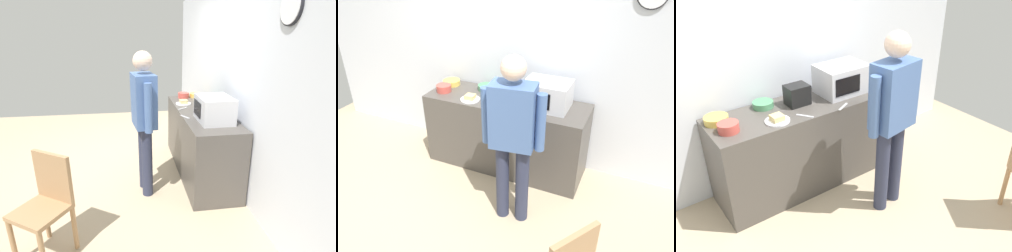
# 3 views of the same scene
# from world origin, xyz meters

# --- Properties ---
(back_wall) EXTENTS (5.40, 0.13, 2.60)m
(back_wall) POSITION_xyz_m (0.00, 1.60, 1.30)
(back_wall) COLOR silver
(back_wall) RESTS_ON ground_plane
(kitchen_counter) EXTENTS (1.93, 0.62, 0.91)m
(kitchen_counter) POSITION_xyz_m (0.25, 1.22, 0.46)
(kitchen_counter) COLOR #4C4742
(kitchen_counter) RESTS_ON ground_plane
(microwave) EXTENTS (0.50, 0.39, 0.30)m
(microwave) POSITION_xyz_m (0.74, 1.25, 1.06)
(microwave) COLOR silver
(microwave) RESTS_ON kitchen_counter
(sandwich_plate) EXTENTS (0.23, 0.23, 0.07)m
(sandwich_plate) POSITION_xyz_m (-0.13, 1.05, 0.93)
(sandwich_plate) COLOR white
(sandwich_plate) RESTS_ON kitchen_counter
(salad_bowl) EXTENTS (0.18, 0.18, 0.09)m
(salad_bowl) POSITION_xyz_m (-0.55, 1.14, 0.95)
(salad_bowl) COLOR #C64C42
(salad_bowl) RESTS_ON kitchen_counter
(cereal_bowl) EXTENTS (0.22, 0.22, 0.06)m
(cereal_bowl) POSITION_xyz_m (-0.57, 1.36, 0.94)
(cereal_bowl) COLOR gold
(cereal_bowl) RESTS_ON kitchen_counter
(mixing_bowl) EXTENTS (0.20, 0.20, 0.06)m
(mixing_bowl) POSITION_xyz_m (-0.10, 1.40, 0.94)
(mixing_bowl) COLOR #4C8E60
(mixing_bowl) RESTS_ON kitchen_counter
(toaster) EXTENTS (0.22, 0.18, 0.20)m
(toaster) POSITION_xyz_m (0.21, 1.27, 1.01)
(toaster) COLOR black
(toaster) RESTS_ON kitchen_counter
(fork_utensil) EXTENTS (0.11, 0.15, 0.01)m
(fork_utensil) POSITION_xyz_m (0.12, 0.99, 0.92)
(fork_utensil) COLOR silver
(fork_utensil) RESTS_ON kitchen_counter
(spoon_utensil) EXTENTS (0.16, 0.10, 0.01)m
(spoon_utensil) POSITION_xyz_m (0.53, 0.94, 0.92)
(spoon_utensil) COLOR silver
(spoon_utensil) RESTS_ON kitchen_counter
(person_standing) EXTENTS (0.59, 0.29, 1.74)m
(person_standing) POSITION_xyz_m (0.68, 0.41, 1.02)
(person_standing) COLOR #2A2F47
(person_standing) RESTS_ON ground_plane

